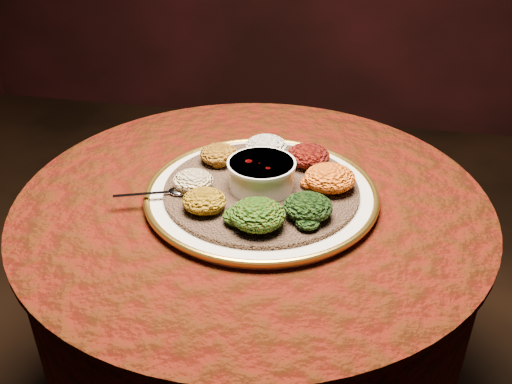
# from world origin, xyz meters

# --- Properties ---
(table) EXTENTS (0.96, 0.96, 0.73)m
(table) POSITION_xyz_m (0.00, 0.00, 0.55)
(table) COLOR black
(table) RESTS_ON ground
(platter) EXTENTS (0.59, 0.59, 0.02)m
(platter) POSITION_xyz_m (0.02, -0.01, 0.75)
(platter) COLOR silver
(platter) RESTS_ON table
(injera) EXTENTS (0.49, 0.49, 0.01)m
(injera) POSITION_xyz_m (0.02, -0.01, 0.76)
(injera) COLOR brown
(injera) RESTS_ON platter
(stew_bowl) EXTENTS (0.14, 0.14, 0.06)m
(stew_bowl) POSITION_xyz_m (0.02, -0.01, 0.79)
(stew_bowl) COLOR silver
(stew_bowl) RESTS_ON injera
(spoon) EXTENTS (0.14, 0.06, 0.01)m
(spoon) POSITION_xyz_m (-0.15, -0.07, 0.77)
(spoon) COLOR silver
(spoon) RESTS_ON injera
(portion_ayib) EXTENTS (0.09, 0.09, 0.04)m
(portion_ayib) POSITION_xyz_m (0.00, 0.13, 0.78)
(portion_ayib) COLOR white
(portion_ayib) RESTS_ON injera
(portion_kitfo) EXTENTS (0.09, 0.09, 0.04)m
(portion_kitfo) POSITION_xyz_m (0.10, 0.10, 0.78)
(portion_kitfo) COLOR black
(portion_kitfo) RESTS_ON injera
(portion_tikil) EXTENTS (0.10, 0.10, 0.05)m
(portion_tikil) POSITION_xyz_m (0.15, 0.01, 0.79)
(portion_tikil) COLOR #A7620D
(portion_tikil) RESTS_ON injera
(portion_gomen) EXTENTS (0.09, 0.09, 0.04)m
(portion_gomen) POSITION_xyz_m (0.12, -0.09, 0.78)
(portion_gomen) COLOR black
(portion_gomen) RESTS_ON injera
(portion_mixveg) EXTENTS (0.10, 0.10, 0.05)m
(portion_mixveg) POSITION_xyz_m (0.04, -0.14, 0.79)
(portion_mixveg) COLOR #9E420A
(portion_mixveg) RESTS_ON injera
(portion_kik) EXTENTS (0.08, 0.08, 0.04)m
(portion_kik) POSITION_xyz_m (-0.07, -0.11, 0.78)
(portion_kik) COLOR #9D730D
(portion_kik) RESTS_ON injera
(portion_timatim) EXTENTS (0.08, 0.08, 0.04)m
(portion_timatim) POSITION_xyz_m (-0.11, -0.04, 0.78)
(portion_timatim) COLOR maroon
(portion_timatim) RESTS_ON injera
(portion_shiro) EXTENTS (0.08, 0.08, 0.04)m
(portion_shiro) POSITION_xyz_m (-0.09, 0.07, 0.78)
(portion_shiro) COLOR #945D11
(portion_shiro) RESTS_ON injera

